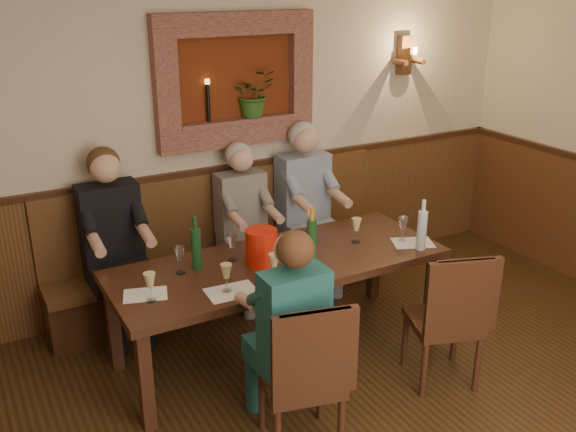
% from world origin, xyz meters
% --- Properties ---
extents(room_shell, '(6.04, 6.04, 2.82)m').
position_xyz_m(room_shell, '(0.00, 0.00, 1.89)').
color(room_shell, '#C4B394').
rests_on(room_shell, ground).
extents(wainscoting, '(6.02, 6.02, 1.15)m').
position_xyz_m(wainscoting, '(0.00, -0.00, 0.59)').
color(wainscoting, '#522B17').
rests_on(wainscoting, ground).
extents(wall_niche, '(1.36, 0.30, 1.06)m').
position_xyz_m(wall_niche, '(0.24, 2.94, 1.81)').
color(wall_niche, '#62240E').
rests_on(wall_niche, ground).
extents(wall_sconce, '(0.25, 0.20, 0.35)m').
position_xyz_m(wall_sconce, '(1.90, 2.93, 1.94)').
color(wall_sconce, '#522B17').
rests_on(wall_sconce, ground).
extents(dining_table, '(2.40, 0.90, 0.75)m').
position_xyz_m(dining_table, '(0.00, 1.85, 0.68)').
color(dining_table, '#381F10').
rests_on(dining_table, ground).
extents(bench, '(3.00, 0.45, 1.11)m').
position_xyz_m(bench, '(0.00, 2.79, 0.33)').
color(bench, '#381E0F').
rests_on(bench, ground).
extents(chair_near_left, '(0.53, 0.53, 1.00)m').
position_xyz_m(chair_near_left, '(-0.37, 0.89, 0.29)').
color(chair_near_left, '#381F10').
rests_on(chair_near_left, ground).
extents(chair_near_right, '(0.56, 0.56, 0.99)m').
position_xyz_m(chair_near_right, '(0.81, 1.00, 0.29)').
color(chair_near_right, '#381F10').
rests_on(chair_near_right, ground).
extents(person_bench_left, '(0.44, 0.54, 1.48)m').
position_xyz_m(person_bench_left, '(-0.95, 2.69, 0.62)').
color(person_bench_left, black).
rests_on(person_bench_left, ground).
extents(person_bench_mid, '(0.40, 0.49, 1.38)m').
position_xyz_m(person_bench_mid, '(0.13, 2.69, 0.57)').
color(person_bench_mid, '#5C5854').
rests_on(person_bench_mid, ground).
extents(person_bench_right, '(0.45, 0.55, 1.49)m').
position_xyz_m(person_bench_right, '(0.73, 2.69, 0.62)').
color(person_bench_right, navy).
rests_on(person_bench_right, ground).
extents(person_chair_front, '(0.39, 0.48, 1.36)m').
position_xyz_m(person_chair_front, '(-0.37, 1.07, 0.56)').
color(person_chair_front, navy).
rests_on(person_chair_front, ground).
extents(spittoon_bucket, '(0.29, 0.29, 0.25)m').
position_xyz_m(spittoon_bucket, '(-0.13, 1.86, 0.88)').
color(spittoon_bucket, red).
rests_on(spittoon_bucket, dining_table).
extents(wine_bottle_green_a, '(0.08, 0.08, 0.40)m').
position_xyz_m(wine_bottle_green_a, '(0.20, 1.73, 0.91)').
color(wine_bottle_green_a, '#19471E').
rests_on(wine_bottle_green_a, dining_table).
extents(wine_bottle_green_b, '(0.09, 0.09, 0.38)m').
position_xyz_m(wine_bottle_green_b, '(-0.56, 2.00, 0.91)').
color(wine_bottle_green_b, '#19471E').
rests_on(wine_bottle_green_b, dining_table).
extents(water_bottle, '(0.09, 0.09, 0.38)m').
position_xyz_m(water_bottle, '(1.01, 1.52, 0.91)').
color(water_bottle, silver).
rests_on(water_bottle, dining_table).
extents(tasting_sheet_a, '(0.32, 0.27, 0.00)m').
position_xyz_m(tasting_sheet_a, '(-0.99, 1.80, 0.75)').
color(tasting_sheet_a, white).
rests_on(tasting_sheet_a, dining_table).
extents(tasting_sheet_b, '(0.25, 0.18, 0.00)m').
position_xyz_m(tasting_sheet_b, '(0.03, 1.66, 0.75)').
color(tasting_sheet_b, white).
rests_on(tasting_sheet_b, dining_table).
extents(tasting_sheet_c, '(0.36, 0.31, 0.00)m').
position_xyz_m(tasting_sheet_c, '(1.03, 1.63, 0.75)').
color(tasting_sheet_c, white).
rests_on(tasting_sheet_c, dining_table).
extents(tasting_sheet_d, '(0.33, 0.25, 0.00)m').
position_xyz_m(tasting_sheet_d, '(-0.49, 1.57, 0.75)').
color(tasting_sheet_d, white).
rests_on(tasting_sheet_d, dining_table).
extents(wine_glass_0, '(0.08, 0.08, 0.19)m').
position_xyz_m(wine_glass_0, '(0.98, 1.71, 0.85)').
color(wine_glass_0, white).
rests_on(wine_glass_0, dining_table).
extents(wine_glass_1, '(0.08, 0.08, 0.19)m').
position_xyz_m(wine_glass_1, '(-0.52, 1.59, 0.85)').
color(wine_glass_1, '#D6CD80').
rests_on(wine_glass_1, dining_table).
extents(wine_glass_2, '(0.08, 0.08, 0.19)m').
position_xyz_m(wine_glass_2, '(-0.68, 1.99, 0.85)').
color(wine_glass_2, white).
rests_on(wine_glass_2, dining_table).
extents(wine_glass_3, '(0.08, 0.08, 0.19)m').
position_xyz_m(wine_glass_3, '(-0.18, 1.58, 0.85)').
color(wine_glass_3, '#D6CD80').
rests_on(wine_glass_3, dining_table).
extents(wine_glass_4, '(0.08, 0.08, 0.19)m').
position_xyz_m(wine_glass_4, '(-0.98, 1.70, 0.85)').
color(wine_glass_4, '#D6CD80').
rests_on(wine_glass_4, dining_table).
extents(wine_glass_5, '(0.08, 0.08, 0.19)m').
position_xyz_m(wine_glass_5, '(-0.29, 2.01, 0.85)').
color(wine_glass_5, white).
rests_on(wine_glass_5, dining_table).
extents(wine_glass_6, '(0.08, 0.08, 0.19)m').
position_xyz_m(wine_glass_6, '(-0.01, 1.65, 0.85)').
color(wine_glass_6, '#D6CD80').
rests_on(wine_glass_6, dining_table).
extents(wine_glass_7, '(0.08, 0.08, 0.19)m').
position_xyz_m(wine_glass_7, '(0.66, 1.86, 0.85)').
color(wine_glass_7, '#D6CD80').
rests_on(wine_glass_7, dining_table).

